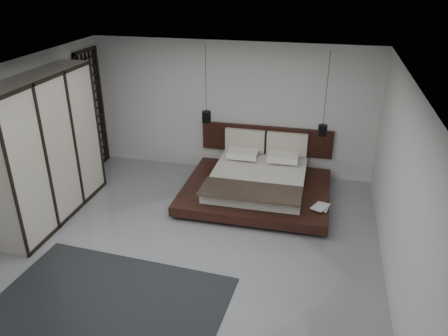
% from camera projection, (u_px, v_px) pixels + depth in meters
% --- Properties ---
extents(floor, '(6.00, 6.00, 0.00)m').
position_uv_depth(floor, '(192.00, 244.00, 7.17)').
color(floor, gray).
rests_on(floor, ground).
extents(ceiling, '(6.00, 6.00, 0.00)m').
position_uv_depth(ceiling, '(186.00, 75.00, 5.97)').
color(ceiling, white).
rests_on(ceiling, wall_back).
extents(wall_back, '(6.00, 0.00, 6.00)m').
position_uv_depth(wall_back, '(232.00, 108.00, 9.21)').
color(wall_back, silver).
rests_on(wall_back, floor).
extents(wall_front, '(6.00, 0.00, 6.00)m').
position_uv_depth(wall_front, '(90.00, 304.00, 3.93)').
color(wall_front, silver).
rests_on(wall_front, floor).
extents(wall_left, '(0.00, 6.00, 6.00)m').
position_uv_depth(wall_left, '(16.00, 149.00, 7.19)').
color(wall_left, silver).
rests_on(wall_left, floor).
extents(wall_right, '(0.00, 6.00, 6.00)m').
position_uv_depth(wall_right, '(400.00, 188.00, 5.95)').
color(wall_right, silver).
rests_on(wall_right, floor).
extents(lattice_screen, '(0.05, 0.90, 2.60)m').
position_uv_depth(lattice_screen, '(93.00, 111.00, 9.38)').
color(lattice_screen, black).
rests_on(lattice_screen, floor).
extents(bed, '(2.78, 2.39, 1.08)m').
position_uv_depth(bed, '(258.00, 182.00, 8.57)').
color(bed, black).
rests_on(bed, floor).
extents(book_lower, '(0.30, 0.36, 0.03)m').
position_uv_depth(book_lower, '(315.00, 206.00, 7.76)').
color(book_lower, '#99724C').
rests_on(book_lower, bed).
extents(book_upper, '(0.34, 0.37, 0.02)m').
position_uv_depth(book_upper, '(314.00, 205.00, 7.73)').
color(book_upper, '#99724C').
rests_on(book_upper, book_lower).
extents(pendant_left, '(0.18, 0.18, 1.51)m').
position_uv_depth(pendant_left, '(206.00, 116.00, 8.71)').
color(pendant_left, black).
rests_on(pendant_left, ceiling).
extents(pendant_right, '(0.17, 0.17, 1.60)m').
position_uv_depth(pendant_right, '(323.00, 130.00, 8.28)').
color(pendant_right, black).
rests_on(pendant_right, ceiling).
extents(wardrobe, '(0.62, 2.61, 2.56)m').
position_uv_depth(wardrobe, '(46.00, 150.00, 7.49)').
color(wardrobe, beige).
rests_on(wardrobe, floor).
extents(rug, '(3.24, 2.41, 0.01)m').
position_uv_depth(rug, '(105.00, 309.00, 5.81)').
color(rug, black).
rests_on(rug, floor).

